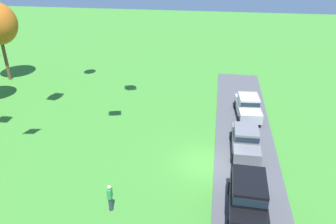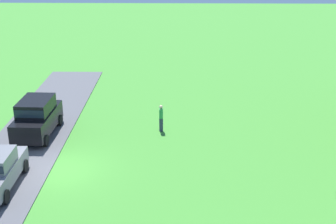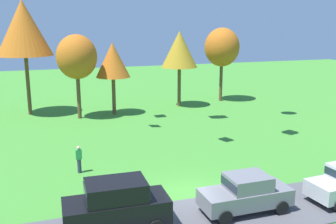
{
  "view_description": "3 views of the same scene",
  "coord_description": "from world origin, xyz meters",
  "px_view_note": "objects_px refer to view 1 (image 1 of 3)",
  "views": [
    {
      "loc": [
        -18.59,
        -0.23,
        13.22
      ],
      "look_at": [
        2.9,
        3.1,
        2.26
      ],
      "focal_mm": 35.0,
      "sensor_mm": 36.0,
      "label": 1
    },
    {
      "loc": [
        21.56,
        5.99,
        11.73
      ],
      "look_at": [
        -0.27,
        5.59,
        3.22
      ],
      "focal_mm": 50.0,
      "sensor_mm": 36.0,
      "label": 2
    },
    {
      "loc": [
        -7.26,
        -18.07,
        9.08
      ],
      "look_at": [
        0.91,
        6.43,
        3.06
      ],
      "focal_mm": 42.0,
      "sensor_mm": 36.0,
      "label": 3
    }
  ],
  "objects_px": {
    "person_on_lawn": "(110,198)",
    "car_sedan_far_end": "(248,106)",
    "car_sedan_by_flagpole": "(246,140)",
    "car_suv_mid_row": "(248,195)"
  },
  "relations": [
    {
      "from": "car_sedan_far_end",
      "to": "person_on_lawn",
      "type": "height_order",
      "value": "car_sedan_far_end"
    },
    {
      "from": "car_sedan_by_flagpole",
      "to": "car_sedan_far_end",
      "type": "height_order",
      "value": "same"
    },
    {
      "from": "car_suv_mid_row",
      "to": "car_sedan_by_flagpole",
      "type": "bearing_deg",
      "value": -2.28
    },
    {
      "from": "car_sedan_by_flagpole",
      "to": "car_sedan_far_end",
      "type": "bearing_deg",
      "value": -5.2
    },
    {
      "from": "car_suv_mid_row",
      "to": "person_on_lawn",
      "type": "height_order",
      "value": "car_suv_mid_row"
    },
    {
      "from": "car_suv_mid_row",
      "to": "car_sedan_far_end",
      "type": "bearing_deg",
      "value": -3.68
    },
    {
      "from": "person_on_lawn",
      "to": "car_sedan_far_end",
      "type": "bearing_deg",
      "value": -32.74
    },
    {
      "from": "car_suv_mid_row",
      "to": "car_sedan_by_flagpole",
      "type": "xyz_separation_m",
      "value": [
        6.25,
        -0.25,
        -0.25
      ]
    },
    {
      "from": "car_suv_mid_row",
      "to": "car_sedan_by_flagpole",
      "type": "distance_m",
      "value": 6.26
    },
    {
      "from": "car_sedan_by_flagpole",
      "to": "car_suv_mid_row",
      "type": "bearing_deg",
      "value": 177.72
    }
  ]
}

